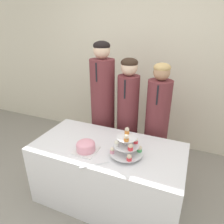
% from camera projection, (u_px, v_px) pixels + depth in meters
% --- Properties ---
extents(wall_back, '(9.00, 0.06, 2.70)m').
position_uv_depth(wall_back, '(147.00, 61.00, 3.02)').
color(wall_back, beige).
rests_on(wall_back, ground_plane).
extents(table, '(1.55, 0.77, 0.70)m').
position_uv_depth(table, '(108.00, 173.00, 2.18)').
color(table, white).
rests_on(table, ground_plane).
extents(round_cake, '(0.22, 0.22, 0.11)m').
position_uv_depth(round_cake, '(86.00, 146.00, 1.94)').
color(round_cake, white).
rests_on(round_cake, table).
extents(cake_knife, '(0.22, 0.19, 0.01)m').
position_uv_depth(cake_knife, '(89.00, 166.00, 1.75)').
color(cake_knife, silver).
rests_on(cake_knife, table).
extents(cupcake_stand, '(0.31, 0.31, 0.27)m').
position_uv_depth(cupcake_stand, '(127.00, 145.00, 1.84)').
color(cupcake_stand, silver).
rests_on(cupcake_stand, table).
extents(student_0, '(0.31, 0.31, 1.68)m').
position_uv_depth(student_0, '(103.00, 110.00, 2.65)').
color(student_0, brown).
rests_on(student_0, ground_plane).
extents(student_1, '(0.27, 0.27, 1.51)m').
position_uv_depth(student_1, '(127.00, 119.00, 2.55)').
color(student_1, brown).
rests_on(student_1, ground_plane).
extents(student_2, '(0.28, 0.29, 1.47)m').
position_uv_depth(student_2, '(156.00, 127.00, 2.43)').
color(student_2, brown).
rests_on(student_2, ground_plane).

